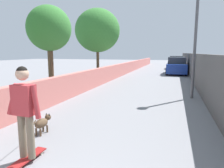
{
  "coord_description": "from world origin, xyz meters",
  "views": [
    {
      "loc": [
        -0.12,
        -1.52,
        1.95
      ],
      "look_at": [
        5.64,
        0.28,
        1.0
      ],
      "focal_mm": 32.17,
      "sensor_mm": 36.0,
      "label": 1
    }
  ],
  "objects_px": {
    "car_near": "(177,66)",
    "skateboard": "(28,158)",
    "lamp_post": "(196,23)",
    "dog": "(42,123)",
    "tree_left_far": "(97,31)",
    "car_far": "(176,63)",
    "person_skateboarder": "(24,106)",
    "tree_left_near": "(49,29)"
  },
  "relations": [
    {
      "from": "car_near",
      "to": "skateboard",
      "type": "bearing_deg",
      "value": 170.97
    },
    {
      "from": "lamp_post",
      "to": "dog",
      "type": "relative_size",
      "value": 3.16
    },
    {
      "from": "tree_left_far",
      "to": "car_far",
      "type": "height_order",
      "value": "tree_left_far"
    },
    {
      "from": "lamp_post",
      "to": "skateboard",
      "type": "height_order",
      "value": "lamp_post"
    },
    {
      "from": "skateboard",
      "to": "dog",
      "type": "relative_size",
      "value": 0.55
    },
    {
      "from": "person_skateboarder",
      "to": "dog",
      "type": "height_order",
      "value": "person_skateboarder"
    },
    {
      "from": "tree_left_far",
      "to": "dog",
      "type": "distance_m",
      "value": 9.95
    },
    {
      "from": "skateboard",
      "to": "dog",
      "type": "distance_m",
      "value": 1.3
    },
    {
      "from": "tree_left_far",
      "to": "car_far",
      "type": "distance_m",
      "value": 13.96
    },
    {
      "from": "dog",
      "to": "lamp_post",
      "type": "bearing_deg",
      "value": -36.0
    },
    {
      "from": "tree_left_near",
      "to": "car_far",
      "type": "bearing_deg",
      "value": -16.48
    },
    {
      "from": "skateboard",
      "to": "person_skateboarder",
      "type": "distance_m",
      "value": 0.97
    },
    {
      "from": "skateboard",
      "to": "car_near",
      "type": "bearing_deg",
      "value": -9.03
    },
    {
      "from": "skateboard",
      "to": "car_near",
      "type": "height_order",
      "value": "car_near"
    },
    {
      "from": "lamp_post",
      "to": "car_near",
      "type": "height_order",
      "value": "lamp_post"
    },
    {
      "from": "person_skateboarder",
      "to": "dog",
      "type": "relative_size",
      "value": 1.11
    },
    {
      "from": "lamp_post",
      "to": "dog",
      "type": "xyz_separation_m",
      "value": [
        -5.17,
        3.76,
        -2.88
      ]
    },
    {
      "from": "tree_left_far",
      "to": "person_skateboarder",
      "type": "relative_size",
      "value": 2.99
    },
    {
      "from": "lamp_post",
      "to": "car_near",
      "type": "xyz_separation_m",
      "value": [
        10.12,
        0.6,
        -2.44
      ]
    },
    {
      "from": "tree_left_near",
      "to": "tree_left_far",
      "type": "xyz_separation_m",
      "value": [
        5.5,
        -0.06,
        0.49
      ]
    },
    {
      "from": "skateboard",
      "to": "car_near",
      "type": "distance_m",
      "value": 16.68
    },
    {
      "from": "tree_left_far",
      "to": "skateboard",
      "type": "bearing_deg",
      "value": -165.45
    },
    {
      "from": "tree_left_near",
      "to": "skateboard",
      "type": "height_order",
      "value": "tree_left_near"
    },
    {
      "from": "lamp_post",
      "to": "skateboard",
      "type": "relative_size",
      "value": 5.78
    },
    {
      "from": "tree_left_near",
      "to": "lamp_post",
      "type": "relative_size",
      "value": 0.85
    },
    {
      "from": "lamp_post",
      "to": "car_near",
      "type": "relative_size",
      "value": 1.21
    },
    {
      "from": "car_far",
      "to": "car_near",
      "type": "bearing_deg",
      "value": -180.0
    },
    {
      "from": "tree_left_near",
      "to": "dog",
      "type": "bearing_deg",
      "value": -149.13
    },
    {
      "from": "dog",
      "to": "car_near",
      "type": "xyz_separation_m",
      "value": [
        15.29,
        -3.16,
        0.44
      ]
    },
    {
      "from": "tree_left_far",
      "to": "car_near",
      "type": "distance_m",
      "value": 8.53
    },
    {
      "from": "lamp_post",
      "to": "car_near",
      "type": "bearing_deg",
      "value": 3.39
    },
    {
      "from": "dog",
      "to": "tree_left_far",
      "type": "bearing_deg",
      "value": 13.16
    },
    {
      "from": "skateboard",
      "to": "car_far",
      "type": "height_order",
      "value": "car_far"
    },
    {
      "from": "tree_left_far",
      "to": "person_skateboarder",
      "type": "height_order",
      "value": "tree_left_far"
    },
    {
      "from": "skateboard",
      "to": "tree_left_near",
      "type": "bearing_deg",
      "value": 29.48
    },
    {
      "from": "tree_left_far",
      "to": "skateboard",
      "type": "distance_m",
      "value": 11.22
    },
    {
      "from": "person_skateboarder",
      "to": "car_near",
      "type": "height_order",
      "value": "person_skateboarder"
    },
    {
      "from": "car_far",
      "to": "skateboard",
      "type": "bearing_deg",
      "value": 173.51
    },
    {
      "from": "car_far",
      "to": "tree_left_near",
      "type": "bearing_deg",
      "value": 163.52
    },
    {
      "from": "person_skateboarder",
      "to": "dog",
      "type": "distance_m",
      "value": 1.5
    },
    {
      "from": "lamp_post",
      "to": "skateboard",
      "type": "bearing_deg",
      "value": 153.09
    },
    {
      "from": "skateboard",
      "to": "person_skateboarder",
      "type": "relative_size",
      "value": 0.49
    }
  ]
}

